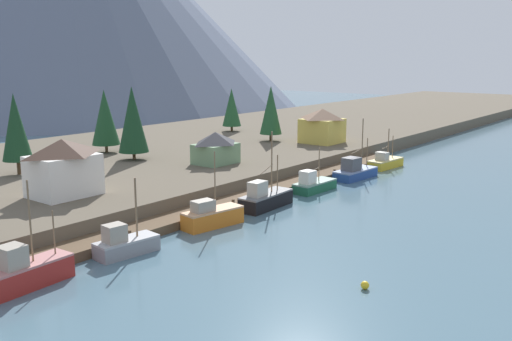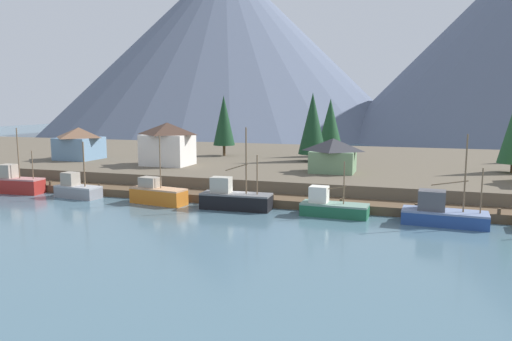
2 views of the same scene
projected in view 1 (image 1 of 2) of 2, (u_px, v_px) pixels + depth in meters
The scene contains 20 objects.
ground_plane at pixel (149, 188), 85.81m from camera, with size 400.00×400.00×1.00m, color #476675.
dock at pixel (243, 200), 74.68m from camera, with size 80.00×4.00×1.60m.
shoreline_bank at pixel (98, 167), 92.75m from camera, with size 400.00×56.00×2.50m, color brown.
mountain_east_peak at pixel (123, 27), 238.43m from camera, with size 77.79×77.79×59.57m, color #4C566B.
fishing_boat_red at pixel (23, 273), 47.25m from camera, with size 8.33×2.94×8.95m.
fishing_boat_grey at pixel (125, 244), 55.31m from camera, with size 6.38×3.08×7.36m.
fishing_boat_orange at pixel (212, 216), 64.43m from camera, with size 7.47×3.50×8.47m.
fishing_boat_black at pixel (265, 199), 72.22m from camera, with size 8.30×3.11×9.50m.
fishing_boat_green at pixel (313, 185), 81.06m from camera, with size 7.33×2.95×6.04m.
fishing_boat_blue at pixel (355, 171), 89.44m from camera, with size 8.36×3.58×9.22m.
fishing_boat_yellow at pixel (385, 162), 97.95m from camera, with size 7.69×3.29×6.65m.
house_green at pixel (215, 147), 88.10m from camera, with size 6.45×5.10×4.85m.
house_white at pixel (63, 167), 67.76m from camera, with size 7.66×6.04×6.76m.
house_yellow at pixel (322, 125), 108.89m from camera, with size 6.95×6.99×6.40m.
conifer_near_left at pixel (105, 117), 97.30m from camera, with size 4.69×4.69×10.64m.
conifer_near_right at pixel (15, 127), 79.24m from camera, with size 4.06×4.06×11.27m.
conifer_mid_left at pixel (133, 119), 90.62m from camera, with size 4.74×4.74×11.59m.
conifer_mid_right at pixel (271, 110), 110.67m from camera, with size 4.23×4.23×10.60m.
conifer_back_left at pixel (232, 107), 124.92m from camera, with size 4.06×4.06×9.25m.
channel_buoy at pixel (365, 285), 47.34m from camera, with size 0.70×0.70×0.70m, color gold.
Camera 1 is at (-55.86, -44.23, 18.88)m, focal length 40.64 mm.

